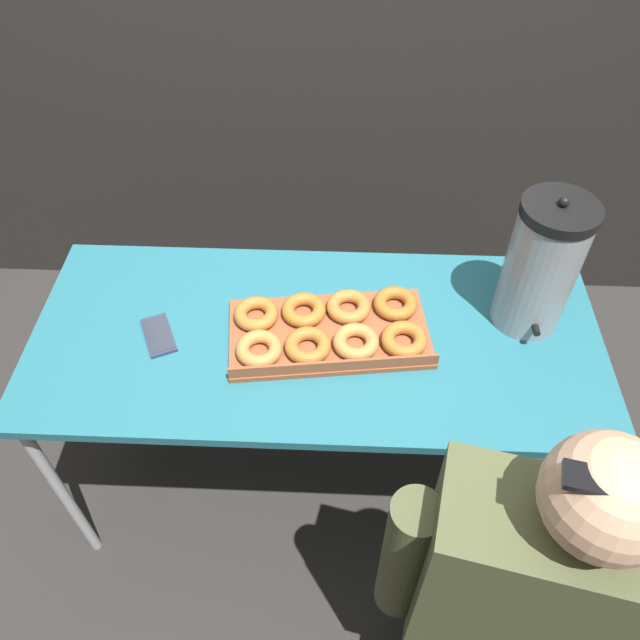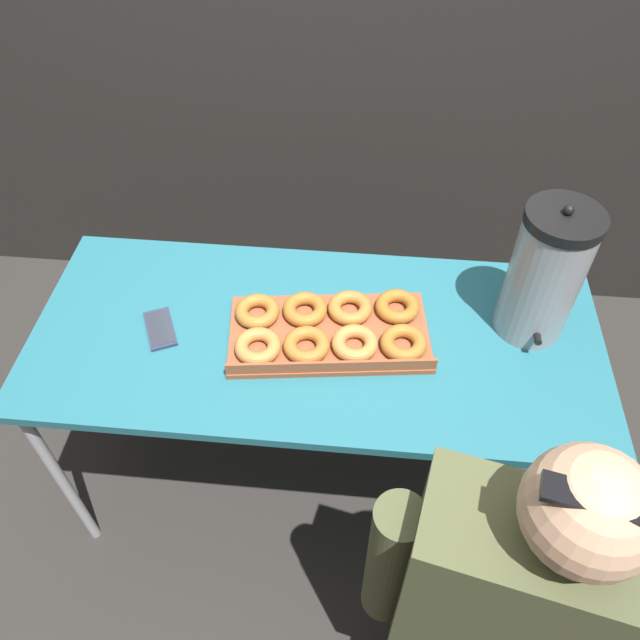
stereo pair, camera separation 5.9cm
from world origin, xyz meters
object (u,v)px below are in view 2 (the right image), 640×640
object	(u,v)px
donut_box	(329,329)
cell_phone	(160,329)
coffee_urn	(545,274)
person_seated	(506,625)

from	to	relation	value
donut_box	cell_phone	world-z (taller)	donut_box
coffee_urn	cell_phone	distance (m)	1.02
coffee_urn	cell_phone	world-z (taller)	coffee_urn
person_seated	cell_phone	bearing A→B (deg)	-22.01
donut_box	coffee_urn	world-z (taller)	coffee_urn
donut_box	coffee_urn	bearing A→B (deg)	2.12
coffee_urn	donut_box	bearing A→B (deg)	-170.60
donut_box	person_seated	bearing A→B (deg)	-62.33
coffee_urn	cell_phone	bearing A→B (deg)	-173.50
donut_box	coffee_urn	distance (m)	0.57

